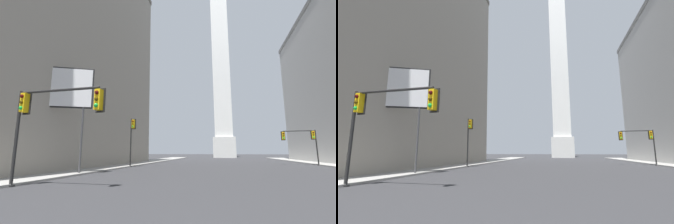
{
  "view_description": "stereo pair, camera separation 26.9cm",
  "coord_description": "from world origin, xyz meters",
  "views": [
    {
      "loc": [
        -1.06,
        -2.26,
        1.85
      ],
      "look_at": [
        -13.63,
        51.38,
        11.7
      ],
      "focal_mm": 24.0,
      "sensor_mm": 36.0,
      "label": 1
    },
    {
      "loc": [
        -0.8,
        -2.2,
        1.85
      ],
      "look_at": [
        -13.63,
        51.38,
        11.7
      ],
      "focal_mm": 24.0,
      "sensor_mm": 36.0,
      "label": 2
    }
  ],
  "objects": [
    {
      "name": "sidewalk_left",
      "position": [
        -14.65,
        27.48,
        0.07
      ],
      "size": [
        5.0,
        91.6,
        0.15
      ],
      "primitive_type": "cube",
      "color": "gray",
      "rests_on": "ground_plane"
    },
    {
      "name": "building_left",
      "position": [
        -27.0,
        21.72,
        17.63
      ],
      "size": [
        23.97,
        38.8,
        35.24
      ],
      "color": "gray",
      "rests_on": "ground_plane"
    },
    {
      "name": "obelisk",
      "position": [
        0.0,
        76.34,
        36.11
      ],
      "size": [
        7.22,
        7.22,
        75.51
      ],
      "color": "silver",
      "rests_on": "ground_plane"
    },
    {
      "name": "traffic_light_near_left",
      "position": [
        -10.39,
        8.08,
        4.08
      ],
      "size": [
        5.5,
        0.52,
        5.33
      ],
      "color": "black",
      "rests_on": "ground_plane"
    },
    {
      "name": "traffic_light_mid_left",
      "position": [
        -12.14,
        24.75,
        4.03
      ],
      "size": [
        0.78,
        0.5,
        6.12
      ],
      "color": "black",
      "rests_on": "ground_plane"
    },
    {
      "name": "traffic_light_mid_right",
      "position": [
        10.61,
        33.99,
        3.79
      ],
      "size": [
        4.72,
        0.52,
        4.99
      ],
      "color": "black",
      "rests_on": "ground_plane"
    },
    {
      "name": "billboard_sign",
      "position": [
        -14.04,
        14.18,
        7.14
      ],
      "size": [
        4.16,
        1.98,
        9.25
      ],
      "color": "#3F3F42",
      "rests_on": "ground_plane"
    }
  ]
}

